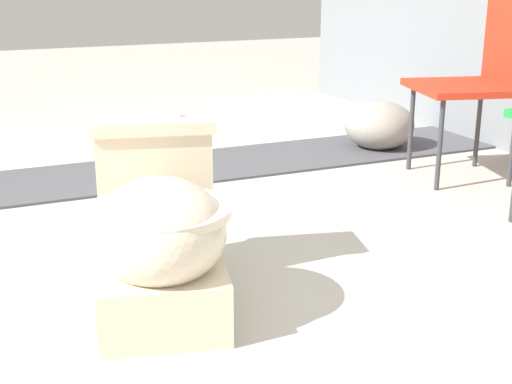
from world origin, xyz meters
name	(u,v)px	position (x,y,z in m)	size (l,w,h in m)	color
ground_plane	(73,309)	(0.00, 0.00, 0.00)	(14.00, 14.00, 0.00)	#B7B2A8
gravel_strip	(133,174)	(-1.28, 0.50, 0.01)	(0.56, 8.00, 0.01)	#4C4C51
toilet	(159,232)	(0.06, 0.24, 0.22)	(0.70, 0.51, 0.52)	beige
folding_chair_left	(487,66)	(-0.62, 1.97, 0.51)	(0.54, 0.54, 0.83)	red
boulder_near	(379,125)	(-1.25, 1.84, 0.13)	(0.37, 0.36, 0.26)	gray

